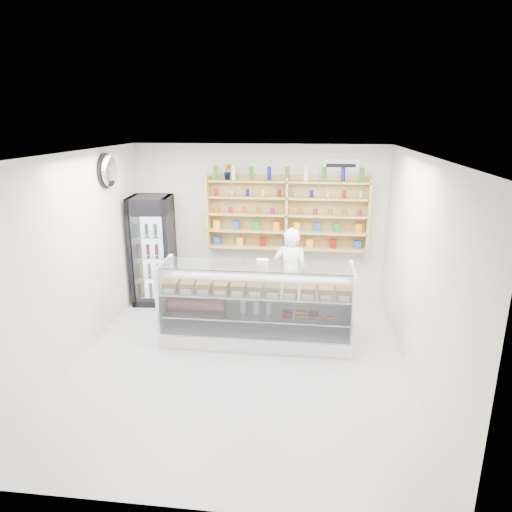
# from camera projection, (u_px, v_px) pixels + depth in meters

# --- Properties ---
(room) EXTENTS (5.00, 5.00, 5.00)m
(room) POSITION_uv_depth(u_px,v_px,m) (238.00, 265.00, 5.88)
(room) COLOR #9A9A9E
(room) RESTS_ON ground
(display_counter) EXTENTS (2.79, 0.83, 1.21)m
(display_counter) POSITION_uv_depth(u_px,v_px,m) (256.00, 320.00, 6.78)
(display_counter) COLOR white
(display_counter) RESTS_ON floor
(shop_worker) EXTENTS (0.60, 0.42, 1.55)m
(shop_worker) POSITION_uv_depth(u_px,v_px,m) (290.00, 274.00, 7.47)
(shop_worker) COLOR white
(shop_worker) RESTS_ON floor
(drinks_cooler) EXTENTS (0.75, 0.73, 1.93)m
(drinks_cooler) POSITION_uv_depth(u_px,v_px,m) (153.00, 250.00, 8.11)
(drinks_cooler) COLOR black
(drinks_cooler) RESTS_ON floor
(wall_shelving) EXTENTS (2.84, 0.28, 1.33)m
(wall_shelving) POSITION_uv_depth(u_px,v_px,m) (287.00, 215.00, 7.99)
(wall_shelving) COLOR tan
(wall_shelving) RESTS_ON back_wall
(potted_plant) EXTENTS (0.18, 0.16, 0.28)m
(potted_plant) POSITION_uv_depth(u_px,v_px,m) (228.00, 172.00, 7.89)
(potted_plant) COLOR #1E6626
(potted_plant) RESTS_ON wall_shelving
(security_mirror) EXTENTS (0.15, 0.50, 0.50)m
(security_mirror) POSITION_uv_depth(u_px,v_px,m) (109.00, 171.00, 6.96)
(security_mirror) COLOR silver
(security_mirror) RESTS_ON left_wall
(wall_sign) EXTENTS (0.62, 0.03, 0.20)m
(wall_sign) POSITION_uv_depth(u_px,v_px,m) (341.00, 165.00, 7.77)
(wall_sign) COLOR white
(wall_sign) RESTS_ON back_wall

